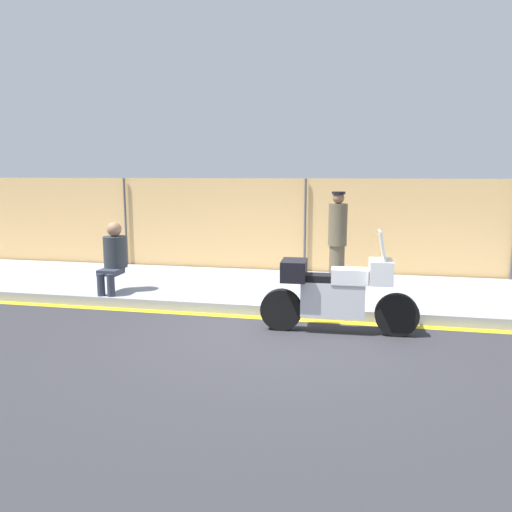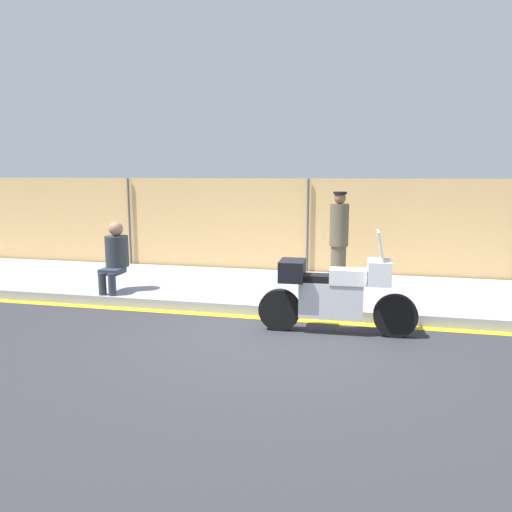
{
  "view_description": "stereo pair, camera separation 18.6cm",
  "coord_description": "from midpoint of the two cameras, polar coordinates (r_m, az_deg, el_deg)",
  "views": [
    {
      "loc": [
        1.14,
        -6.84,
        2.32
      ],
      "look_at": [
        -0.55,
        1.35,
        0.93
      ],
      "focal_mm": 35.0,
      "sensor_mm": 36.0,
      "label": 1
    },
    {
      "loc": [
        1.32,
        -6.8,
        2.32
      ],
      "look_at": [
        -0.55,
        1.35,
        0.93
      ],
      "focal_mm": 35.0,
      "sensor_mm": 36.0,
      "label": 2
    }
  ],
  "objects": [
    {
      "name": "sidewalk",
      "position": [
        9.62,
        3.99,
        -3.98
      ],
      "size": [
        31.42,
        3.08,
        0.17
      ],
      "color": "#8E93A3",
      "rests_on": "ground_plane"
    },
    {
      "name": "storefront_fence",
      "position": [
        11.05,
        5.19,
        3.09
      ],
      "size": [
        29.85,
        0.17,
        2.2
      ],
      "color": "#E5B26B",
      "rests_on": "ground_plane"
    },
    {
      "name": "person_seated_on_curb",
      "position": [
        9.42,
        -16.49,
        0.21
      ],
      "size": [
        0.42,
        0.68,
        1.28
      ],
      "color": "#2D3342",
      "rests_on": "sidewalk"
    },
    {
      "name": "curb_paint_stripe",
      "position": [
        8.09,
        2.42,
        -7.2
      ],
      "size": [
        31.42,
        0.18,
        0.01
      ],
      "color": "gold",
      "rests_on": "ground_plane"
    },
    {
      "name": "officer_standing",
      "position": [
        9.56,
        8.74,
        2.04
      ],
      "size": [
        0.35,
        0.35,
        1.81
      ],
      "color": "brown",
      "rests_on": "sidewalk"
    },
    {
      "name": "ground_plane",
      "position": [
        7.31,
        1.36,
        -9.06
      ],
      "size": [
        120.0,
        120.0,
        0.0
      ],
      "primitive_type": "plane",
      "color": "#2D2D33"
    },
    {
      "name": "motorcycle",
      "position": [
        7.34,
        8.48,
        -4.05
      ],
      "size": [
        2.3,
        0.54,
        1.53
      ],
      "rotation": [
        0.0,
        0.0,
        0.03
      ],
      "color": "black",
      "rests_on": "ground_plane"
    }
  ]
}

